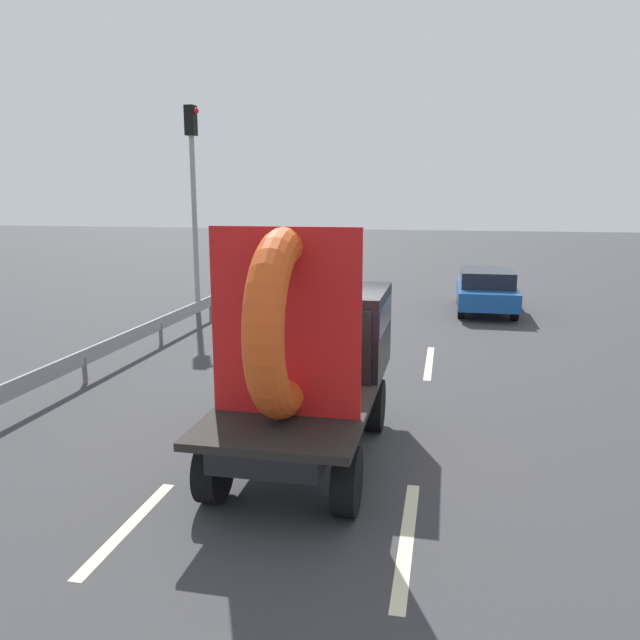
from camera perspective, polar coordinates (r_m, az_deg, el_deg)
ground_plane at (r=10.04m, az=1.38°, el=-10.88°), size 120.00×120.00×0.00m
flatbed_truck at (r=9.29m, az=-0.72°, el=-2.22°), size 2.02×4.61×3.43m
distant_sedan at (r=21.26m, az=14.96°, el=2.76°), size 1.84×4.29×1.40m
traffic_light at (r=20.54m, az=-11.51°, el=12.25°), size 0.42×0.36×6.51m
guardrail at (r=15.04m, az=-17.29°, el=-1.71°), size 0.10×13.94×0.71m
lane_dash_left_near at (r=7.98m, az=-17.13°, el=-17.59°), size 0.16×2.18×0.01m
lane_dash_left_far at (r=15.22m, az=-2.18°, el=-3.07°), size 0.16×2.41×0.01m
lane_dash_right_near at (r=7.50m, az=7.94°, el=-19.20°), size 0.16×2.68×0.01m
lane_dash_right_far at (r=14.63m, az=9.96°, el=-3.83°), size 0.16×2.93×0.01m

